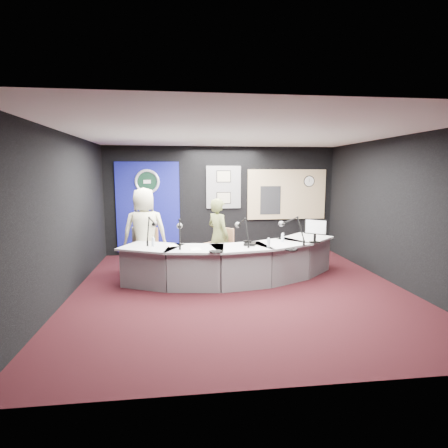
{
  "coord_description": "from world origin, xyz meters",
  "views": [
    {
      "loc": [
        -1.03,
        -6.1,
        2.12
      ],
      "look_at": [
        -0.2,
        0.8,
        1.1
      ],
      "focal_mm": 28.0,
      "sensor_mm": 36.0,
      "label": 1
    }
  ],
  "objects": [
    {
      "name": "paper_stack",
      "position": [
        -1.24,
        0.5,
        0.75
      ],
      "size": [
        0.28,
        0.32,
        0.0
      ],
      "primitive_type": "cube",
      "rotation": [
        0.0,
        0.0,
        0.39
      ],
      "color": "white",
      "rests_on": "broadcast_desk"
    },
    {
      "name": "wall_back",
      "position": [
        0.0,
        3.0,
        1.4
      ],
      "size": [
        6.0,
        0.02,
        2.8
      ],
      "primitive_type": "cube",
      "color": "black",
      "rests_on": "ground"
    },
    {
      "name": "person_woman",
      "position": [
        -0.29,
        1.07,
        0.8
      ],
      "size": [
        0.64,
        0.7,
        1.6
      ],
      "primitive_type": "imported",
      "rotation": [
        0.0,
        0.0,
        2.16
      ],
      "color": "#5D6334",
      "rests_on": "ground"
    },
    {
      "name": "ground",
      "position": [
        0.0,
        0.0,
        0.0
      ],
      "size": [
        6.0,
        6.0,
        0.0
      ],
      "primitive_type": "plane",
      "color": "black",
      "rests_on": "ground"
    },
    {
      "name": "wall_clock",
      "position": [
        2.35,
        2.94,
        1.9
      ],
      "size": [
        0.28,
        0.01,
        0.28
      ],
      "primitive_type": "cylinder",
      "rotation": [
        1.57,
        0.0,
        0.0
      ],
      "color": "white",
      "rests_on": "booth_window_frame"
    },
    {
      "name": "framed_photo_upper",
      "position": [
        0.05,
        2.94,
        2.03
      ],
      "size": [
        0.34,
        0.02,
        0.27
      ],
      "primitive_type": "cube",
      "color": "gray",
      "rests_on": "pinboard"
    },
    {
      "name": "wall_left",
      "position": [
        -3.0,
        0.0,
        1.4
      ],
      "size": [
        0.02,
        6.0,
        2.8
      ],
      "primitive_type": "cube",
      "color": "black",
      "rests_on": "ground"
    },
    {
      "name": "booth_glow",
      "position": [
        1.75,
        2.96,
        1.55
      ],
      "size": [
        2.0,
        0.02,
        1.2
      ],
      "primitive_type": "cube",
      "color": "#D4BF86",
      "rests_on": "booth_window_frame"
    },
    {
      "name": "framed_photo_lower",
      "position": [
        0.05,
        2.94,
        1.47
      ],
      "size": [
        0.34,
        0.02,
        0.27
      ],
      "primitive_type": "cube",
      "color": "gray",
      "rests_on": "pinboard"
    },
    {
      "name": "wall_right",
      "position": [
        3.0,
        0.0,
        1.4
      ],
      "size": [
        0.02,
        6.0,
        2.8
      ],
      "primitive_type": "cube",
      "color": "black",
      "rests_on": "ground"
    },
    {
      "name": "person_man",
      "position": [
        -1.81,
        1.18,
        0.91
      ],
      "size": [
        0.94,
        0.66,
        1.83
      ],
      "primitive_type": "imported",
      "rotation": [
        0.0,
        0.0,
        3.23
      ],
      "color": "beige",
      "rests_on": "ground"
    },
    {
      "name": "wall_front",
      "position": [
        0.0,
        -3.0,
        1.4
      ],
      "size": [
        6.0,
        0.02,
        2.8
      ],
      "primitive_type": "cube",
      "color": "black",
      "rests_on": "ground"
    },
    {
      "name": "headphones_far",
      "position": [
        -0.47,
        -0.2,
        0.77
      ],
      "size": [
        0.22,
        0.22,
        0.04
      ],
      "primitive_type": "torus",
      "color": "black",
      "rests_on": "broadcast_desk"
    },
    {
      "name": "backdrop_panel",
      "position": [
        -1.9,
        2.97,
        1.25
      ],
      "size": [
        1.6,
        0.05,
        2.3
      ],
      "primitive_type": "cube",
      "color": "navy",
      "rests_on": "wall_back"
    },
    {
      "name": "notepad",
      "position": [
        -0.8,
        0.11,
        0.75
      ],
      "size": [
        0.21,
        0.29,
        0.0
      ],
      "primitive_type": "cube",
      "rotation": [
        0.0,
        0.0,
        0.09
      ],
      "color": "white",
      "rests_on": "broadcast_desk"
    },
    {
      "name": "armchair_left",
      "position": [
        -1.81,
        1.18,
        0.42
      ],
      "size": [
        0.51,
        0.51,
        0.85
      ],
      "primitive_type": null,
      "rotation": [
        0.0,
        0.0,
        -0.08
      ],
      "color": "#B57753",
      "rests_on": "ground"
    },
    {
      "name": "headphones_near",
      "position": [
        0.89,
        -0.2,
        0.77
      ],
      "size": [
        0.21,
        0.21,
        0.03
      ],
      "primitive_type": "torus",
      "color": "black",
      "rests_on": "broadcast_desk"
    },
    {
      "name": "pinboard",
      "position": [
        0.05,
        2.97,
        1.75
      ],
      "size": [
        0.9,
        0.04,
        1.1
      ],
      "primitive_type": "cube",
      "color": "slate",
      "rests_on": "wall_back"
    },
    {
      "name": "armchair_right",
      "position": [
        -0.29,
        1.07,
        0.45
      ],
      "size": [
        0.71,
        0.71,
        0.89
      ],
      "primitive_type": null,
      "rotation": [
        0.0,
        0.0,
        -0.83
      ],
      "color": "#B57753",
      "rests_on": "ground"
    },
    {
      "name": "broadcast_desk",
      "position": [
        -0.05,
        0.55,
        0.38
      ],
      "size": [
        4.5,
        1.9,
        0.75
      ],
      "primitive_type": null,
      "color": "#B5B7B9",
      "rests_on": "ground"
    },
    {
      "name": "boom_mic_d",
      "position": [
        1.12,
        0.48,
        1.05
      ],
      "size": [
        0.41,
        0.67,
        0.6
      ],
      "primitive_type": null,
      "color": "black",
      "rests_on": "broadcast_desk"
    },
    {
      "name": "water_bottles",
      "position": [
        -0.31,
        0.34,
        0.84
      ],
      "size": [
        2.61,
        0.56,
        0.18
      ],
      "primitive_type": null,
      "color": "silver",
      "rests_on": "broadcast_desk"
    },
    {
      "name": "computer_monitor",
      "position": [
        1.57,
        0.43,
        1.07
      ],
      "size": [
        0.4,
        0.33,
        0.33
      ],
      "primitive_type": "cube",
      "rotation": [
        0.0,
        0.0,
        -0.67
      ],
      "color": "black",
      "rests_on": "broadcast_desk"
    },
    {
      "name": "equipment_rack",
      "position": [
        1.3,
        2.94,
        1.4
      ],
      "size": [
        0.55,
        0.02,
        0.75
      ],
      "primitive_type": "cube",
      "color": "black",
      "rests_on": "booth_window_frame"
    },
    {
      "name": "ceiling",
      "position": [
        0.0,
        0.0,
        2.8
      ],
      "size": [
        6.0,
        6.0,
        0.02
      ],
      "primitive_type": "cube",
      "color": "silver",
      "rests_on": "ground"
    },
    {
      "name": "boom_mic_b",
      "position": [
        -1.09,
        0.4,
        1.05
      ],
      "size": [
        0.16,
        0.74,
        0.6
      ],
      "primitive_type": null,
      "color": "black",
      "rests_on": "broadcast_desk"
    },
    {
      "name": "seal_center",
      "position": [
        -1.9,
        2.94,
        1.9
      ],
      "size": [
        0.48,
        0.01,
        0.48
      ],
      "primitive_type": "cylinder",
      "rotation": [
        1.57,
        0.0,
        0.0
      ],
      "color": "black",
      "rests_on": "backdrop_panel"
    },
    {
      "name": "boom_mic_a",
      "position": [
        -1.65,
        0.79,
        1.05
      ],
      "size": [
        0.22,
        0.73,
        0.6
      ],
      "primitive_type": null,
      "color": "black",
      "rests_on": "broadcast_desk"
    },
    {
      "name": "agency_seal",
      "position": [
        -1.9,
        2.93,
        1.9
      ],
      "size": [
        0.63,
        0.07,
        0.63
      ],
      "primitive_type": "torus",
      "rotation": [
        1.57,
        0.0,
        0.0
      ],
      "color": "silver",
      "rests_on": "backdrop_panel"
    },
    {
      "name": "boom_mic_c",
      "position": [
        0.12,
        0.4,
        1.05
      ],
      "size": [
        0.22,
        0.73,
        0.6
      ],
      "primitive_type": null,
      "color": "black",
      "rests_on": "broadcast_desk"
    },
    {
      "name": "booth_window_frame",
      "position": [
        1.75,
        2.97,
        1.55
      ],
      "size": [
        2.12,
        0.06,
        1.32
      ],
      "primitive_type": "cube",
      "color": "tan",
      "rests_on": "wall_back"
    },
    {
      "name": "draped_jacket",
      "position": [
        -1.85,
        1.43,
        0.62
      ],
      "size": [
        0.51,
        0.14,
        0.7
      ],
      "primitive_type": "cube",
      "rotation": [
        0.0,
        0.0,
        -0.08
      ],
      "color": "slate",
      "rests_on": "armchair_left"
    },
    {
      "name": "desk_phone",
      "position": [
        0.24,
        0.32,
        0.78
      ],
      "size": [
        0.26,
        0.23,
        0.05
      ],
      "primitive_type": "cube",
      "rotation": [
        0.0,
        0.0,
        -0.33
      ],
      "color": "black",
      "rests_on": "broadcast_desk"
    }
  ]
}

